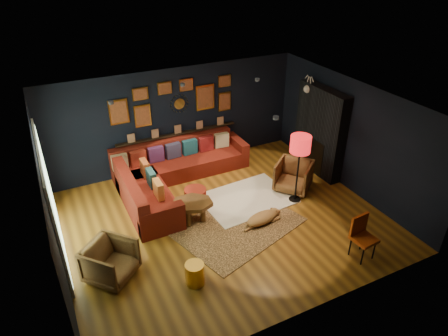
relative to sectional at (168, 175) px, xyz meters
name	(u,v)px	position (x,y,z in m)	size (l,w,h in m)	color
floor	(224,220)	(0.61, -1.81, -0.32)	(6.50, 6.50, 0.00)	#95611C
room_walls	(224,155)	(0.61, -1.81, 1.27)	(6.50, 6.50, 6.50)	black
sectional	(168,175)	(0.00, 0.00, 0.00)	(3.41, 2.69, 0.86)	maroon
ledge	(178,134)	(0.61, 0.87, 0.60)	(3.20, 0.12, 0.04)	black
gallery_wall	(175,100)	(0.60, 0.91, 1.48)	(3.15, 0.04, 1.02)	gold
sunburst_mirror	(179,104)	(0.71, 0.91, 1.38)	(0.47, 0.16, 0.47)	silver
fireplace	(319,134)	(3.71, -0.91, 0.70)	(0.31, 1.60, 2.20)	black
deer_head	(313,88)	(3.75, -0.41, 1.73)	(0.50, 0.28, 0.45)	white
sliding_door	(51,201)	(-2.60, -1.21, 0.78)	(0.06, 2.80, 2.20)	white
ceiling_spots	(207,95)	(0.61, -1.01, 2.24)	(3.30, 2.50, 0.06)	black
shag_rug	(247,199)	(1.43, -1.33, -0.31)	(2.02, 1.47, 0.03)	silver
leopard_rug	(237,225)	(0.78, -2.11, -0.32)	(2.50, 1.79, 0.01)	tan
coffee_table	(192,205)	(0.01, -1.51, 0.06)	(1.08, 0.95, 0.45)	brown
pouf	(195,195)	(0.32, -0.92, -0.13)	(0.50, 0.50, 0.33)	maroon
armchair_left	(110,260)	(-1.90, -2.41, 0.07)	(0.77, 0.72, 0.79)	#AF6E37
armchair_right	(293,175)	(2.62, -1.44, 0.08)	(0.78, 0.73, 0.80)	#AF6E37
gold_stool	(195,274)	(-0.64, -3.19, -0.11)	(0.34, 0.34, 0.42)	gold
orange_chair	(362,233)	(2.43, -3.90, 0.18)	(0.44, 0.44, 0.86)	black
floor_lamp	(300,147)	(2.40, -1.86, 1.05)	(0.45, 0.45, 1.64)	black
dog	(262,216)	(1.28, -2.26, -0.14)	(1.05, 0.52, 0.33)	#AA6E40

